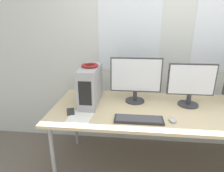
# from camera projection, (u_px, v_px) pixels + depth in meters

# --- Properties ---
(wall_back) EXTENTS (8.00, 0.07, 2.70)m
(wall_back) POSITION_uv_depth(u_px,v_px,m) (175.00, 42.00, 2.21)
(wall_back) COLOR silver
(wall_back) RESTS_ON ground_plane
(desk) EXTENTS (2.59, 0.90, 0.75)m
(desk) POSITION_uv_depth(u_px,v_px,m) (181.00, 113.00, 1.87)
(desk) COLOR #D1BA8E
(desk) RESTS_ON ground_plane
(pc_tower) EXTENTS (0.17, 0.50, 0.39)m
(pc_tower) POSITION_uv_depth(u_px,v_px,m) (91.00, 85.00, 1.96)
(pc_tower) COLOR #9E9EA3
(pc_tower) RESTS_ON desk
(headphones) EXTENTS (0.17, 0.17, 0.03)m
(headphones) POSITION_uv_depth(u_px,v_px,m) (90.00, 66.00, 1.90)
(headphones) COLOR maroon
(headphones) RESTS_ON pc_tower
(monitor_main) EXTENTS (0.53, 0.21, 0.48)m
(monitor_main) POSITION_uv_depth(u_px,v_px,m) (136.00, 78.00, 1.97)
(monitor_main) COLOR #333338
(monitor_main) RESTS_ON desk
(monitor_right_near) EXTENTS (0.46, 0.21, 0.44)m
(monitor_right_near) POSITION_uv_depth(u_px,v_px,m) (191.00, 83.00, 1.88)
(monitor_right_near) COLOR #333338
(monitor_right_near) RESTS_ON desk
(keyboard) EXTENTS (0.43, 0.15, 0.02)m
(keyboard) POSITION_uv_depth(u_px,v_px,m) (139.00, 119.00, 1.65)
(keyboard) COLOR #28282D
(keyboard) RESTS_ON desk
(mouse) EXTENTS (0.07, 0.10, 0.03)m
(mouse) POSITION_uv_depth(u_px,v_px,m) (173.00, 120.00, 1.64)
(mouse) COLOR #B2B2B7
(mouse) RESTS_ON desk
(cell_phone) EXTENTS (0.12, 0.16, 0.01)m
(cell_phone) POSITION_uv_depth(u_px,v_px,m) (71.00, 112.00, 1.81)
(cell_phone) COLOR #232328
(cell_phone) RESTS_ON desk
(paper_sheet_left) EXTENTS (0.23, 0.31, 0.00)m
(paper_sheet_left) POSITION_uv_depth(u_px,v_px,m) (80.00, 118.00, 1.69)
(paper_sheet_left) COLOR white
(paper_sheet_left) RESTS_ON desk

